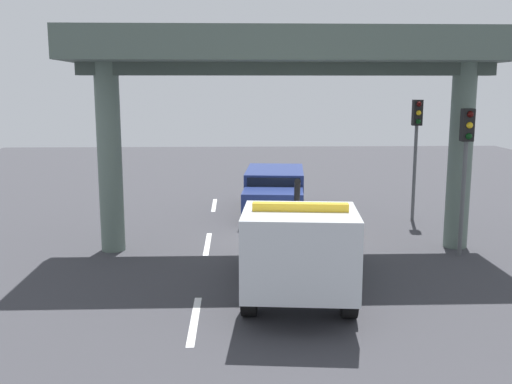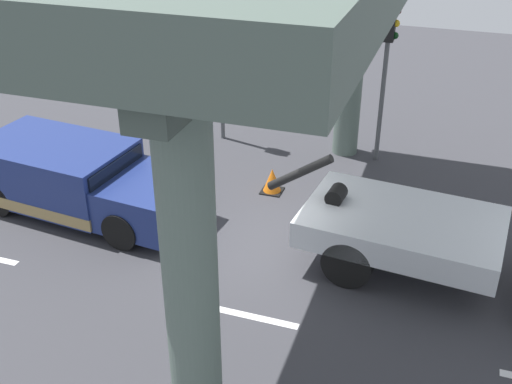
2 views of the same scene
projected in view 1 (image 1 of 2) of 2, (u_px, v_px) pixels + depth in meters
ground_plane at (284, 245)px, 18.06m from camera, size 60.00×40.00×0.10m
lane_stripe_west at (214, 205)px, 23.87m from camera, size 2.60×0.16×0.01m
lane_stripe_mid at (208, 244)px, 17.97m from camera, size 2.60×0.16×0.01m
lane_stripe_east at (195, 320)px, 12.06m from camera, size 2.60×0.16×0.01m
tow_truck_white at (299, 245)px, 13.28m from camera, size 7.34×2.95×2.46m
towed_van_green at (274, 192)px, 22.52m from camera, size 5.38×2.65×1.58m
overpass_structure at (288, 60)px, 16.51m from camera, size 3.60×12.24×6.32m
traffic_light_near at (416, 133)px, 20.60m from camera, size 0.39×0.32×4.32m
traffic_light_far at (466, 149)px, 16.20m from camera, size 0.39×0.32×4.17m
traffic_cone_orange at (353, 228)px, 18.72m from camera, size 0.52×0.52×0.62m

